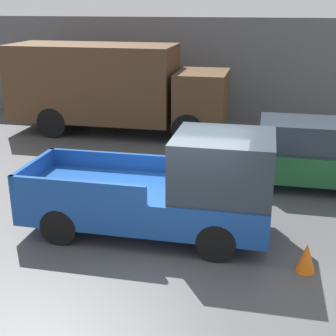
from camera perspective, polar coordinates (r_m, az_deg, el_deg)
The scene contains 6 objects.
ground_plane at distance 9.52m, azimuth 1.38°, elevation -9.47°, with size 60.00×60.00×0.00m, color #4C4C4F.
building_wall at distance 19.38m, azimuth 7.58°, elevation 11.73°, with size 28.00×0.15×4.07m.
pickup_truck at distance 9.56m, azimuth 0.29°, elevation -2.61°, with size 5.08×1.96×2.22m.
car at distance 12.76m, azimuth 16.57°, elevation 1.64°, with size 4.89×1.84×1.76m.
delivery_truck at distance 17.43m, azimuth -6.99°, elevation 9.97°, with size 7.87×2.55×3.20m.
traffic_cone at distance 8.93m, azimuth 16.50°, elevation -10.42°, with size 0.36×0.36×0.55m.
Camera 1 is at (1.51, -8.19, 4.62)m, focal length 50.00 mm.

